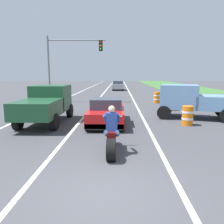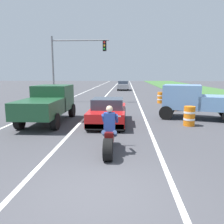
{
  "view_description": "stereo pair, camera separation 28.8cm",
  "coord_description": "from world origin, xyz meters",
  "px_view_note": "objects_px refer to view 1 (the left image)",
  "views": [
    {
      "loc": [
        0.4,
        -4.72,
        2.63
      ],
      "look_at": [
        0.07,
        4.94,
        1.0
      ],
      "focal_mm": 36.42,
      "sensor_mm": 36.0,
      "label": 1
    },
    {
      "loc": [
        0.68,
        -4.7,
        2.63
      ],
      "look_at": [
        0.07,
        4.94,
        1.0
      ],
      "focal_mm": 36.42,
      "sensor_mm": 36.0,
      "label": 2
    }
  ],
  "objects_px": {
    "pickup_truck_right_shoulder_light_blue": "(195,100)",
    "distant_car_far_ahead": "(118,85)",
    "construction_barrel_mid": "(170,103)",
    "motorcycle_with_rider": "(112,137)",
    "construction_barrel_far": "(157,98)",
    "sports_car_red": "(107,112)",
    "pickup_truck_left_lane_dark_green": "(46,103)",
    "traffic_light_mast_near": "(66,58)",
    "construction_barrel_nearest": "(188,116)"
  },
  "relations": [
    {
      "from": "pickup_truck_right_shoulder_light_blue",
      "to": "construction_barrel_mid",
      "type": "distance_m",
      "value": 3.11
    },
    {
      "from": "pickup_truck_right_shoulder_light_blue",
      "to": "construction_barrel_nearest",
      "type": "xyz_separation_m",
      "value": [
        -0.99,
        -1.92,
        -0.6
      ]
    },
    {
      "from": "construction_barrel_mid",
      "to": "traffic_light_mast_near",
      "type": "bearing_deg",
      "value": 152.05
    },
    {
      "from": "traffic_light_mast_near",
      "to": "sports_car_red",
      "type": "bearing_deg",
      "value": -65.46
    },
    {
      "from": "pickup_truck_left_lane_dark_green",
      "to": "distant_car_far_ahead",
      "type": "xyz_separation_m",
      "value": [
        3.67,
        25.06,
        -0.33
      ]
    },
    {
      "from": "construction_barrel_nearest",
      "to": "construction_barrel_far",
      "type": "height_order",
      "value": "same"
    },
    {
      "from": "pickup_truck_left_lane_dark_green",
      "to": "construction_barrel_far",
      "type": "bearing_deg",
      "value": 50.0
    },
    {
      "from": "pickup_truck_left_lane_dark_green",
      "to": "construction_barrel_nearest",
      "type": "height_order",
      "value": "pickup_truck_left_lane_dark_green"
    },
    {
      "from": "construction_barrel_mid",
      "to": "construction_barrel_far",
      "type": "distance_m",
      "value": 4.18
    },
    {
      "from": "sports_car_red",
      "to": "construction_barrel_far",
      "type": "bearing_deg",
      "value": 65.28
    },
    {
      "from": "traffic_light_mast_near",
      "to": "construction_barrel_far",
      "type": "xyz_separation_m",
      "value": [
        8.21,
        -0.35,
        -3.54
      ]
    },
    {
      "from": "motorcycle_with_rider",
      "to": "traffic_light_mast_near",
      "type": "xyz_separation_m",
      "value": [
        -4.59,
        13.77,
        3.45
      ]
    },
    {
      "from": "motorcycle_with_rider",
      "to": "sports_car_red",
      "type": "xyz_separation_m",
      "value": [
        -0.42,
        4.63,
        0.04
      ]
    },
    {
      "from": "construction_barrel_nearest",
      "to": "distant_car_far_ahead",
      "type": "bearing_deg",
      "value": 98.43
    },
    {
      "from": "pickup_truck_left_lane_dark_green",
      "to": "construction_barrel_mid",
      "type": "xyz_separation_m",
      "value": [
        7.59,
        4.53,
        -0.6
      ]
    },
    {
      "from": "motorcycle_with_rider",
      "to": "pickup_truck_left_lane_dark_green",
      "type": "distance_m",
      "value": 6.0
    },
    {
      "from": "motorcycle_with_rider",
      "to": "traffic_light_mast_near",
      "type": "distance_m",
      "value": 14.92
    },
    {
      "from": "pickup_truck_left_lane_dark_green",
      "to": "construction_barrel_mid",
      "type": "bearing_deg",
      "value": 30.81
    },
    {
      "from": "construction_barrel_mid",
      "to": "distant_car_far_ahead",
      "type": "height_order",
      "value": "distant_car_far_ahead"
    },
    {
      "from": "motorcycle_with_rider",
      "to": "pickup_truck_left_lane_dark_green",
      "type": "height_order",
      "value": "pickup_truck_left_lane_dark_green"
    },
    {
      "from": "sports_car_red",
      "to": "pickup_truck_right_shoulder_light_blue",
      "type": "bearing_deg",
      "value": 17.95
    },
    {
      "from": "construction_barrel_mid",
      "to": "pickup_truck_left_lane_dark_green",
      "type": "bearing_deg",
      "value": -149.19
    },
    {
      "from": "pickup_truck_right_shoulder_light_blue",
      "to": "distant_car_far_ahead",
      "type": "distance_m",
      "value": 23.95
    },
    {
      "from": "distant_car_far_ahead",
      "to": "construction_barrel_mid",
      "type": "bearing_deg",
      "value": -79.18
    },
    {
      "from": "sports_car_red",
      "to": "traffic_light_mast_near",
      "type": "height_order",
      "value": "traffic_light_mast_near"
    },
    {
      "from": "pickup_truck_right_shoulder_light_blue",
      "to": "construction_barrel_far",
      "type": "bearing_deg",
      "value": 99.02
    },
    {
      "from": "distant_car_far_ahead",
      "to": "construction_barrel_nearest",
      "type": "bearing_deg",
      "value": -81.57
    },
    {
      "from": "motorcycle_with_rider",
      "to": "pickup_truck_left_lane_dark_green",
      "type": "xyz_separation_m",
      "value": [
        -3.68,
        4.72,
        0.51
      ]
    },
    {
      "from": "pickup_truck_right_shoulder_light_blue",
      "to": "construction_barrel_nearest",
      "type": "distance_m",
      "value": 2.24
    },
    {
      "from": "motorcycle_with_rider",
      "to": "construction_barrel_far",
      "type": "xyz_separation_m",
      "value": [
        3.62,
        13.42,
        -0.09
      ]
    },
    {
      "from": "traffic_light_mast_near",
      "to": "distant_car_far_ahead",
      "type": "relative_size",
      "value": 1.5
    },
    {
      "from": "pickup_truck_right_shoulder_light_blue",
      "to": "distant_car_far_ahead",
      "type": "height_order",
      "value": "pickup_truck_right_shoulder_light_blue"
    },
    {
      "from": "motorcycle_with_rider",
      "to": "sports_car_red",
      "type": "distance_m",
      "value": 4.65
    },
    {
      "from": "pickup_truck_left_lane_dark_green",
      "to": "construction_barrel_mid",
      "type": "distance_m",
      "value": 8.86
    },
    {
      "from": "construction_barrel_nearest",
      "to": "distant_car_far_ahead",
      "type": "distance_m",
      "value": 25.67
    },
    {
      "from": "pickup_truck_right_shoulder_light_blue",
      "to": "motorcycle_with_rider",
      "type": "bearing_deg",
      "value": -126.97
    },
    {
      "from": "sports_car_red",
      "to": "traffic_light_mast_near",
      "type": "relative_size",
      "value": 0.72
    },
    {
      "from": "motorcycle_with_rider",
      "to": "sports_car_red",
      "type": "relative_size",
      "value": 0.51
    },
    {
      "from": "construction_barrel_nearest",
      "to": "construction_barrel_far",
      "type": "relative_size",
      "value": 1.0
    },
    {
      "from": "construction_barrel_nearest",
      "to": "distant_car_far_ahead",
      "type": "height_order",
      "value": "distant_car_far_ahead"
    },
    {
      "from": "pickup_truck_right_shoulder_light_blue",
      "to": "traffic_light_mast_near",
      "type": "bearing_deg",
      "value": 141.41
    },
    {
      "from": "motorcycle_with_rider",
      "to": "traffic_light_mast_near",
      "type": "bearing_deg",
      "value": 108.45
    },
    {
      "from": "pickup_truck_left_lane_dark_green",
      "to": "construction_barrel_far",
      "type": "xyz_separation_m",
      "value": [
        7.3,
        8.7,
        -0.6
      ]
    },
    {
      "from": "construction_barrel_mid",
      "to": "pickup_truck_right_shoulder_light_blue",
      "type": "bearing_deg",
      "value": -74.22
    },
    {
      "from": "sports_car_red",
      "to": "construction_barrel_mid",
      "type": "bearing_deg",
      "value": 46.76
    },
    {
      "from": "sports_car_red",
      "to": "pickup_truck_right_shoulder_light_blue",
      "type": "xyz_separation_m",
      "value": [
        5.17,
        1.68,
        0.48
      ]
    },
    {
      "from": "construction_barrel_mid",
      "to": "distant_car_far_ahead",
      "type": "distance_m",
      "value": 20.9
    },
    {
      "from": "construction_barrel_nearest",
      "to": "construction_barrel_mid",
      "type": "height_order",
      "value": "same"
    },
    {
      "from": "sports_car_red",
      "to": "distant_car_far_ahead",
      "type": "distance_m",
      "value": 25.15
    },
    {
      "from": "construction_barrel_mid",
      "to": "distant_car_far_ahead",
      "type": "xyz_separation_m",
      "value": [
        -3.92,
        20.53,
        0.27
      ]
    }
  ]
}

